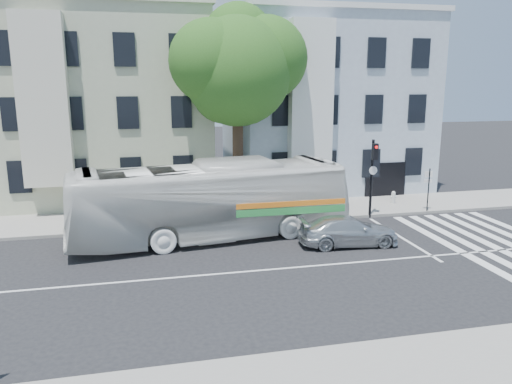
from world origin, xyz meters
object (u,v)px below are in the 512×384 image
object	(u,v)px
sedan	(348,231)
fire_hydrant	(393,197)
bus	(211,201)
traffic_signal	(373,168)

from	to	relation	value
sedan	fire_hydrant	bearing A→B (deg)	-37.51
bus	sedan	world-z (taller)	bus
sedan	bus	bearing A→B (deg)	72.62
fire_hydrant	bus	bearing A→B (deg)	-161.34
bus	sedan	xyz separation A→B (m)	(5.71, -2.25, -1.13)
bus	fire_hydrant	distance (m)	11.69
sedan	fire_hydrant	distance (m)	7.98
traffic_signal	bus	bearing A→B (deg)	-166.71
bus	traffic_signal	world-z (taller)	traffic_signal
traffic_signal	fire_hydrant	world-z (taller)	traffic_signal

